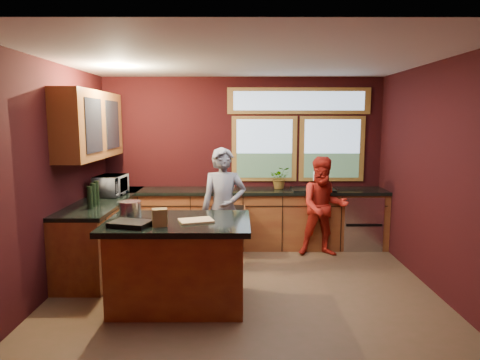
{
  "coord_description": "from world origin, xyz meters",
  "views": [
    {
      "loc": [
        -0.06,
        -4.96,
        2.03
      ],
      "look_at": [
        -0.05,
        0.4,
        1.26
      ],
      "focal_mm": 32.0,
      "sensor_mm": 36.0,
      "label": 1
    }
  ],
  "objects_px": {
    "island": "(179,262)",
    "stock_pot": "(130,209)",
    "cutting_board": "(196,221)",
    "person_grey": "(224,209)",
    "person_red": "(324,207)"
  },
  "relations": [
    {
      "from": "island",
      "to": "stock_pot",
      "type": "height_order",
      "value": "stock_pot"
    },
    {
      "from": "cutting_board",
      "to": "stock_pot",
      "type": "distance_m",
      "value": 0.78
    },
    {
      "from": "person_grey",
      "to": "person_red",
      "type": "relative_size",
      "value": 1.11
    },
    {
      "from": "stock_pot",
      "to": "cutting_board",
      "type": "bearing_deg",
      "value": -14.93
    },
    {
      "from": "person_grey",
      "to": "stock_pot",
      "type": "distance_m",
      "value": 1.42
    },
    {
      "from": "person_grey",
      "to": "stock_pot",
      "type": "relative_size",
      "value": 6.9
    },
    {
      "from": "island",
      "to": "person_red",
      "type": "height_order",
      "value": "person_red"
    },
    {
      "from": "island",
      "to": "stock_pot",
      "type": "xyz_separation_m",
      "value": [
        -0.55,
        0.15,
        0.56
      ]
    },
    {
      "from": "island",
      "to": "cutting_board",
      "type": "xyz_separation_m",
      "value": [
        0.2,
        -0.05,
        0.48
      ]
    },
    {
      "from": "stock_pot",
      "to": "person_red",
      "type": "bearing_deg",
      "value": 32.27
    },
    {
      "from": "person_red",
      "to": "cutting_board",
      "type": "bearing_deg",
      "value": -133.83
    },
    {
      "from": "person_red",
      "to": "stock_pot",
      "type": "bearing_deg",
      "value": -147.26
    },
    {
      "from": "island",
      "to": "person_red",
      "type": "xyz_separation_m",
      "value": [
        1.91,
        1.71,
        0.26
      ]
    },
    {
      "from": "island",
      "to": "person_red",
      "type": "relative_size",
      "value": 1.04
    },
    {
      "from": "person_grey",
      "to": "person_red",
      "type": "xyz_separation_m",
      "value": [
        1.46,
        0.57,
        -0.09
      ]
    }
  ]
}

